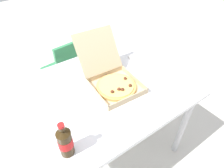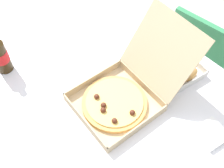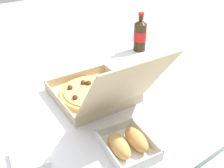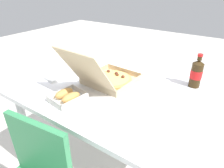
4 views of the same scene
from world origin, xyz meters
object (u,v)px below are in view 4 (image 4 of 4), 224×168
object	(u,v)px
bread_side_box	(68,96)
napkin_pile	(55,78)
cola_bottle	(196,73)
paper_menu	(94,63)
pizza_box_open	(108,78)

from	to	relation	value
bread_side_box	napkin_pile	distance (m)	0.32
cola_bottle	napkin_pile	bearing A→B (deg)	27.87
cola_bottle	paper_menu	xyz separation A→B (m)	(0.81, 0.05, -0.09)
paper_menu	napkin_pile	size ratio (longest dim) A/B	1.91
pizza_box_open	paper_menu	size ratio (longest dim) A/B	2.44
bread_side_box	paper_menu	xyz separation A→B (m)	(0.24, -0.54, -0.02)
paper_menu	napkin_pile	world-z (taller)	napkin_pile
napkin_pile	cola_bottle	bearing A→B (deg)	-152.13
paper_menu	napkin_pile	xyz separation A→B (m)	(0.04, 0.40, 0.01)
pizza_box_open	napkin_pile	xyz separation A→B (m)	(0.36, 0.15, -0.03)
bread_side_box	paper_menu	size ratio (longest dim) A/B	1.00
pizza_box_open	bread_side_box	distance (m)	0.31
cola_bottle	bread_side_box	bearing A→B (deg)	46.24
napkin_pile	paper_menu	bearing A→B (deg)	-95.64
pizza_box_open	paper_menu	xyz separation A→B (m)	(0.32, -0.24, -0.04)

